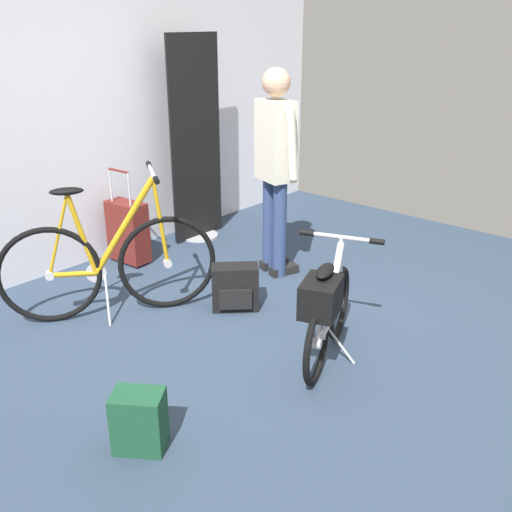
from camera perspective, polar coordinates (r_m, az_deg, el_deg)
ground_plane at (r=3.86m, az=1.83°, el=-8.46°), size 6.03×6.03×0.00m
back_wall at (r=5.02m, az=-17.96°, el=14.00°), size 6.03×0.10×2.69m
floor_banner_stand at (r=5.48m, az=-5.88°, el=10.24°), size 0.60×0.36×1.86m
folding_bike_foreground at (r=3.51m, az=6.90°, el=-5.24°), size 0.99×0.56×0.74m
display_bike_left at (r=4.18m, az=-14.13°, el=-0.74°), size 1.28×0.85×1.04m
visitor_near_wall at (r=4.60m, az=1.92°, el=9.22°), size 0.35×0.51×1.64m
rolling_suitcase at (r=5.11m, az=-12.41°, el=2.39°), size 0.21×0.37×0.83m
backpack_on_floor at (r=4.22m, az=-2.05°, el=-3.13°), size 0.36×0.36×0.33m
handbag_on_floor at (r=3.00m, az=-11.32°, el=-15.51°), size 0.29×0.30×0.31m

